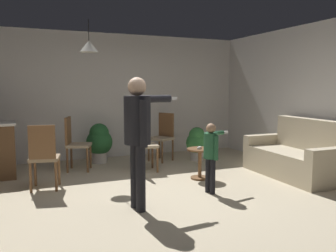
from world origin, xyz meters
name	(u,v)px	position (x,y,z in m)	size (l,w,h in m)	color
ground	(161,198)	(0.00, 0.00, 0.00)	(7.68, 7.68, 0.00)	beige
wall_back	(105,96)	(0.00, 3.20, 1.35)	(6.40, 0.10, 2.70)	silver
wall_right	(333,99)	(3.20, 0.00, 1.35)	(0.10, 6.40, 2.70)	silver
couch_floral	(296,157)	(2.63, 0.22, 0.33)	(0.91, 1.83, 1.00)	beige
side_table_by_couch	(200,160)	(1.01, 0.72, 0.33)	(0.44, 0.44, 0.52)	brown
person_adult	(138,128)	(-0.41, -0.29, 1.04)	(0.81, 0.53, 1.67)	black
person_child	(211,150)	(0.77, -0.06, 0.64)	(0.52, 0.36, 1.03)	black
dining_chair_by_counter	(141,142)	(0.28, 1.61, 0.55)	(0.46, 0.46, 1.00)	brown
dining_chair_near_wall	(163,135)	(1.01, 2.36, 0.55)	(0.57, 0.57, 1.00)	brown
dining_chair_centre_back	(75,141)	(-0.84, 2.17, 0.55)	(0.54, 0.54, 1.00)	brown
dining_chair_spare	(44,155)	(-1.46, 1.06, 0.55)	(0.50, 0.50, 1.00)	brown
potted_plant_corner	(99,141)	(-0.27, 2.64, 0.45)	(0.53, 0.53, 0.81)	#B7B2AD
potted_plant_by_wall	(197,142)	(1.67, 2.06, 0.39)	(0.46, 0.46, 0.71)	#B7B2AD
spare_remote_on_table	(199,148)	(0.98, 0.69, 0.54)	(0.04, 0.13, 0.04)	white
ceiling_light_pendant	(89,46)	(-0.60, 1.78, 2.25)	(0.32, 0.32, 0.55)	silver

